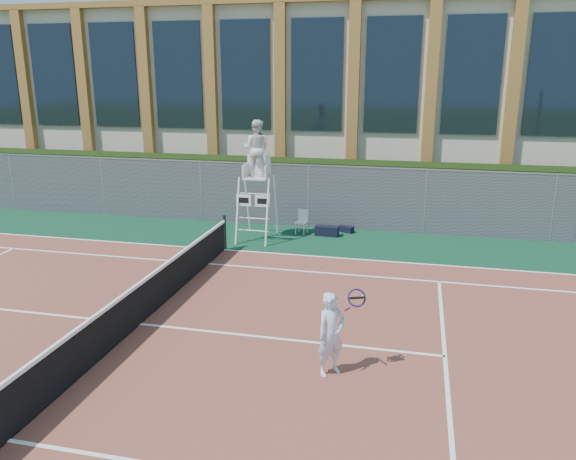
# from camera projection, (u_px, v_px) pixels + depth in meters

# --- Properties ---
(ground) EXTENTS (120.00, 120.00, 0.00)m
(ground) POSITION_uv_depth(u_px,v_px,m) (140.00, 325.00, 12.16)
(ground) COLOR #233814
(apron) EXTENTS (36.00, 20.00, 0.01)m
(apron) POSITION_uv_depth(u_px,v_px,m) (160.00, 307.00, 13.10)
(apron) COLOR #0B331F
(apron) RESTS_ON ground
(tennis_court) EXTENTS (23.77, 10.97, 0.02)m
(tennis_court) POSITION_uv_depth(u_px,v_px,m) (140.00, 324.00, 12.16)
(tennis_court) COLOR brown
(tennis_court) RESTS_ON apron
(tennis_net) EXTENTS (0.10, 11.30, 1.10)m
(tennis_net) POSITION_uv_depth(u_px,v_px,m) (138.00, 302.00, 12.02)
(tennis_net) COLOR black
(tennis_net) RESTS_ON ground
(fence) EXTENTS (40.00, 0.06, 2.20)m
(fence) POSITION_uv_depth(u_px,v_px,m) (254.00, 194.00, 20.13)
(fence) COLOR #595E60
(fence) RESTS_ON ground
(hedge) EXTENTS (40.00, 1.40, 2.20)m
(hedge) POSITION_uv_depth(u_px,v_px,m) (263.00, 188.00, 21.25)
(hedge) COLOR black
(hedge) RESTS_ON ground
(building) EXTENTS (45.00, 10.60, 8.22)m
(building) POSITION_uv_depth(u_px,v_px,m) (305.00, 97.00, 27.90)
(building) COLOR beige
(building) RESTS_ON ground
(umpire_chair) EXTENTS (1.10, 1.69, 3.93)m
(umpire_chair) POSITION_uv_depth(u_px,v_px,m) (257.00, 152.00, 17.87)
(umpire_chair) COLOR white
(umpire_chair) RESTS_ON ground
(plastic_chair) EXTENTS (0.43, 0.44, 0.80)m
(plastic_chair) POSITION_uv_depth(u_px,v_px,m) (302.00, 219.00, 19.11)
(plastic_chair) COLOR silver
(plastic_chair) RESTS_ON apron
(sports_bag_near) EXTENTS (0.80, 0.36, 0.33)m
(sports_bag_near) POSITION_uv_depth(u_px,v_px,m) (327.00, 231.00, 18.85)
(sports_bag_near) COLOR black
(sports_bag_near) RESTS_ON apron
(sports_bag_far) EXTENTS (0.58, 0.45, 0.21)m
(sports_bag_far) POSITION_uv_depth(u_px,v_px,m) (346.00, 229.00, 19.29)
(sports_bag_far) COLOR black
(sports_bag_far) RESTS_ON apron
(tennis_player) EXTENTS (0.93, 0.75, 1.57)m
(tennis_player) POSITION_uv_depth(u_px,v_px,m) (331.00, 334.00, 9.95)
(tennis_player) COLOR silver
(tennis_player) RESTS_ON tennis_court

